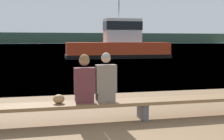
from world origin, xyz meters
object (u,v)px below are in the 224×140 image
tugboat_red (119,46)px  person_left (84,81)px  person_right (106,81)px  shopping_bag (59,99)px  bench_main (143,103)px

tugboat_red → person_left: bearing=164.3°
person_right → shopping_bag: (-0.98, 0.02, -0.35)m
person_left → person_right: 0.45m
person_left → tugboat_red: bearing=74.5°
person_right → shopping_bag: person_right is taller
bench_main → shopping_bag: size_ratio=35.69×
bench_main → person_right: bearing=179.8°
person_left → person_right: person_right is taller
person_right → shopping_bag: 1.05m
bench_main → tugboat_red: tugboat_red is taller
person_left → shopping_bag: 0.64m
bench_main → person_left: person_left is taller
person_right → tugboat_red: bearing=75.6°
bench_main → tugboat_red: (4.68, 21.45, 0.85)m
person_left → person_right: bearing=0.1°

